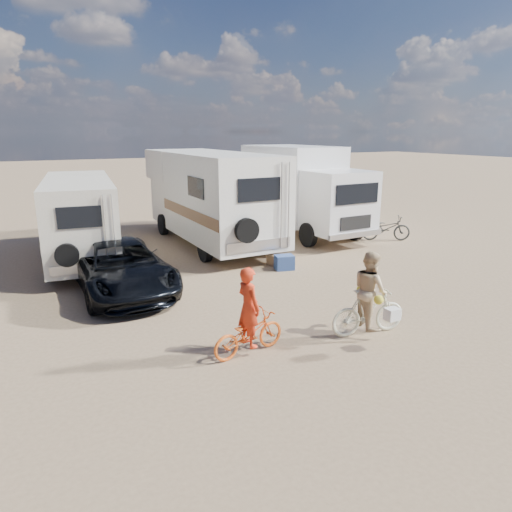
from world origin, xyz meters
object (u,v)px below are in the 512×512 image
rv_left (81,221)px  bike_woman (368,311)px  dark_suv (121,267)px  rider_man (249,316)px  bike_parked (386,228)px  box_truck (304,191)px  cooler (284,262)px  rv_main (210,199)px  rider_woman (369,298)px  bike_man (249,334)px  crate (276,260)px

rv_left → bike_woman: bearing=-56.2°
dark_suv → rider_man: size_ratio=3.08×
rv_left → dark_suv: bearing=-75.7°
bike_parked → box_truck: bearing=72.0°
cooler → rv_main: bearing=111.7°
rv_main → box_truck: size_ratio=1.20×
rv_main → rv_left: 4.89m
rider_woman → box_truck: bearing=-16.0°
rv_left → box_truck: size_ratio=0.99×
bike_man → cooler: (3.62, 4.68, -0.19)m
bike_man → bike_parked: size_ratio=0.84×
bike_woman → rv_main: bearing=8.1°
bike_woman → rider_man: rider_man is taller
dark_suv → crate: dark_suv is taller
bike_man → rv_left: bearing=3.5°
cooler → crate: bearing=100.9°
rv_main → bike_man: rv_main is taller
box_truck → rider_woman: 10.32m
box_truck → rider_man: (-7.10, -8.91, -1.04)m
rv_main → bike_man: (-2.90, -9.16, -1.35)m
bike_man → bike_woman: bearing=-107.0°
dark_suv → rider_woman: bearing=-53.2°
bike_woman → rider_man: 2.77m
dark_suv → box_truck: bearing=23.5°
rv_left → bike_woman: (4.69, -9.17, -0.87)m
bike_man → crate: bike_man is taller
rv_left → dark_suv: (0.50, -3.79, -0.70)m
box_truck → bike_man: (-7.10, -8.91, -1.43)m
rv_left → bike_man: 9.06m
dark_suv → rider_woman: rider_woman is taller
box_truck → bike_woman: 10.36m
box_truck → cooler: (-3.48, -4.24, -1.62)m
box_truck → bike_woman: size_ratio=3.83×
cooler → rider_man: bearing=-115.1°
dark_suv → crate: 5.13m
bike_woman → cooler: bearing=-0.8°
crate → rider_woman: bearing=-99.2°
rv_left → bike_parked: rv_left is taller
rv_left → box_truck: bearing=7.5°
box_truck → crate: (-3.47, -3.66, -1.68)m
bike_man → rider_woman: 2.78m
rider_man → rider_woman: 2.75m
box_truck → rider_woman: bearing=-116.7°
rider_man → crate: 6.43m
rider_man → crate: size_ratio=3.62×
rv_main → dark_suv: size_ratio=1.61×
rv_main → bike_parked: size_ratio=4.17×
rider_woman → cooler: (0.89, 5.06, -0.61)m
crate → bike_man: bearing=-124.7°
rv_left → box_truck: 9.08m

